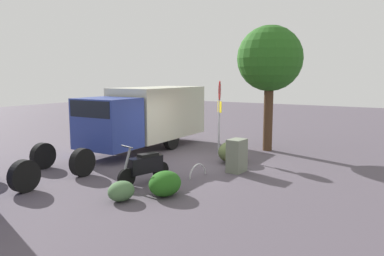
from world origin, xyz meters
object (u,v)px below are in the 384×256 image
(motorcycle, at_px, (145,166))
(utility_cabinet, at_px, (237,156))
(bike_rack_hoop, at_px, (198,177))
(street_tree, at_px, (270,60))
(stop_sign, at_px, (219,106))
(box_truck_near, at_px, (145,115))

(motorcycle, relative_size, utility_cabinet, 1.61)
(utility_cabinet, height_order, bike_rack_hoop, utility_cabinet)
(street_tree, height_order, bike_rack_hoop, street_tree)
(stop_sign, xyz_separation_m, street_tree, (-2.02, 1.28, 1.86))
(box_truck_near, xyz_separation_m, motorcycle, (4.00, 3.25, -1.01))
(stop_sign, xyz_separation_m, bike_rack_hoop, (3.21, 0.94, -1.99))
(motorcycle, distance_m, utility_cabinet, 3.16)
(box_truck_near, distance_m, stop_sign, 3.37)
(box_truck_near, relative_size, utility_cabinet, 7.51)
(street_tree, distance_m, utility_cabinet, 5.22)
(stop_sign, distance_m, utility_cabinet, 3.01)
(motorcycle, height_order, stop_sign, stop_sign)
(motorcycle, distance_m, stop_sign, 4.86)
(box_truck_near, distance_m, motorcycle, 5.25)
(stop_sign, distance_m, street_tree, 3.03)
(box_truck_near, height_order, stop_sign, stop_sign)
(utility_cabinet, bearing_deg, box_truck_near, -105.31)
(bike_rack_hoop, bearing_deg, street_tree, 176.24)
(utility_cabinet, xyz_separation_m, bike_rack_hoop, (1.20, -0.79, -0.55))
(utility_cabinet, bearing_deg, stop_sign, -139.33)
(utility_cabinet, bearing_deg, motorcycle, -33.64)
(box_truck_near, bearing_deg, bike_rack_hoop, 57.19)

